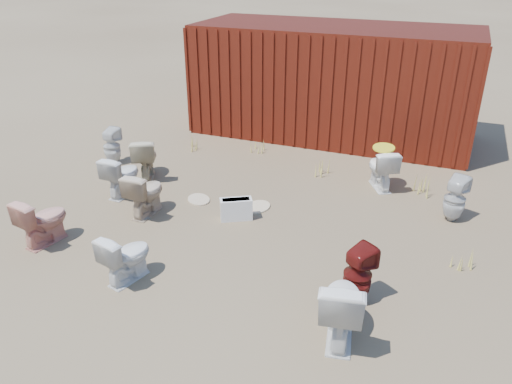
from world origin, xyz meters
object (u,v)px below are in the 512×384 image
at_px(toilet_front_e, 341,306).
at_px(toilet_back_e, 455,199).
at_px(toilet_front_a, 122,175).
at_px(toilet_back_yellowlid, 381,168).
at_px(shipping_container, 333,81).
at_px(toilet_front_pink, 43,220).
at_px(loose_tank, 236,209).
at_px(toilet_back_beige_left, 145,157).
at_px(toilet_back_beige_right, 145,193).
at_px(toilet_back_a, 112,146).
at_px(toilet_front_maroon, 358,275).
at_px(toilet_front_c, 126,256).

relative_size(toilet_front_e, toilet_back_e, 1.15).
bearing_deg(toilet_front_a, toilet_back_yellowlid, -151.47).
bearing_deg(toilet_back_yellowlid, shipping_container, -86.98).
height_order(toilet_front_pink, loose_tank, toilet_front_pink).
xyz_separation_m(toilet_back_beige_left, toilet_back_beige_right, (0.81, -1.23, -0.02)).
bearing_deg(toilet_back_yellowlid, toilet_back_beige_right, 7.24).
xyz_separation_m(toilet_front_pink, loose_tank, (2.29, 1.67, -0.19)).
bearing_deg(toilet_back_beige_left, toilet_back_beige_right, 95.23).
bearing_deg(toilet_front_a, toilet_back_a, -44.15).
height_order(toilet_front_e, toilet_back_a, toilet_front_e).
distance_m(toilet_front_maroon, toilet_back_beige_right, 3.71).
bearing_deg(toilet_front_a, toilet_back_beige_right, 152.67).
xyz_separation_m(toilet_back_beige_left, toilet_back_e, (5.39, 0.38, -0.02)).
height_order(toilet_front_maroon, toilet_back_beige_left, toilet_back_beige_left).
relative_size(toilet_back_beige_left, toilet_back_e, 1.06).
height_order(toilet_front_pink, toilet_back_a, toilet_front_pink).
bearing_deg(toilet_back_beige_right, shipping_container, -109.34).
xyz_separation_m(toilet_front_c, toilet_front_e, (2.78, -0.04, 0.08)).
bearing_deg(toilet_front_e, toilet_back_yellowlid, -97.22).
relative_size(toilet_front_c, toilet_back_beige_left, 0.88).
distance_m(toilet_front_e, loose_tank, 2.95).
bearing_deg(toilet_front_maroon, toilet_back_a, 8.80).
relative_size(toilet_front_a, loose_tank, 1.47).
bearing_deg(toilet_front_a, shipping_container, -116.26).
bearing_deg(toilet_back_beige_left, loose_tank, 130.90).
height_order(toilet_front_maroon, toilet_back_e, toilet_front_maroon).
bearing_deg(loose_tank, toilet_front_maroon, -61.84).
height_order(toilet_back_yellowlid, toilet_back_e, toilet_back_yellowlid).
relative_size(toilet_front_maroon, loose_tank, 1.52).
distance_m(toilet_back_beige_right, toilet_back_e, 4.86).
height_order(toilet_front_pink, toilet_front_maroon, toilet_front_maroon).
bearing_deg(toilet_back_e, toilet_front_a, 33.46).
height_order(toilet_back_beige_left, toilet_back_e, toilet_back_beige_left).
bearing_deg(toilet_back_a, toilet_front_e, 149.61).
relative_size(toilet_front_maroon, toilet_back_beige_right, 1.01).
distance_m(toilet_front_c, toilet_back_yellowlid, 4.76).
height_order(toilet_front_maroon, toilet_back_beige_right, toilet_front_maroon).
xyz_separation_m(shipping_container, toilet_front_a, (-2.52, -4.50, -0.83)).
bearing_deg(toilet_front_c, toilet_front_pink, 2.76).
bearing_deg(toilet_back_a, toilet_front_c, 129.50).
bearing_deg(toilet_front_pink, shipping_container, -102.54).
bearing_deg(toilet_front_pink, toilet_back_a, -61.99).
xyz_separation_m(toilet_front_a, toilet_back_yellowlid, (4.09, 1.95, 0.01)).
distance_m(toilet_front_a, toilet_back_a, 1.49).
distance_m(toilet_front_c, toilet_back_a, 4.05).
relative_size(toilet_front_pink, toilet_back_yellowlid, 0.99).
bearing_deg(toilet_front_e, toilet_front_a, -36.28).
bearing_deg(toilet_back_a, toilet_front_maroon, 155.63).
bearing_deg(toilet_back_yellowlid, toilet_back_a, -19.00).
height_order(toilet_front_a, toilet_front_c, toilet_front_a).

